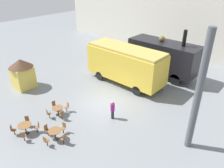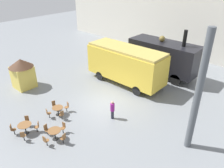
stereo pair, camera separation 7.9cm
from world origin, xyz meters
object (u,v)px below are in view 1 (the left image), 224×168
steam_locomotive (163,56)px  visitor_person (113,109)px  cafe_table_mid (25,126)px  cafe_chair_0 (64,127)px  cafe_table_far (58,109)px  ticket_kiosk (22,72)px  passenger_coach_vintage (126,63)px  cafe_table_near (55,132)px

steam_locomotive → visitor_person: steam_locomotive is taller
steam_locomotive → cafe_table_mid: 15.52m
cafe_table_mid → cafe_chair_0: (2.00, 1.87, -0.12)m
steam_locomotive → cafe_table_far: size_ratio=8.54×
cafe_table_mid → ticket_kiosk: (-6.60, 3.55, 1.05)m
steam_locomotive → passenger_coach_vintage: steam_locomotive is taller
cafe_chair_0 → visitor_person: bearing=149.3°
passenger_coach_vintage → visitor_person: passenger_coach_vintage is taller
steam_locomotive → cafe_table_mid: steam_locomotive is taller
passenger_coach_vintage → ticket_kiosk: passenger_coach_vintage is taller
cafe_table_near → cafe_chair_0: size_ratio=1.05×
passenger_coach_vintage → cafe_table_near: size_ratio=8.94×
cafe_table_mid → visitor_person: 6.53m
steam_locomotive → ticket_kiosk: steam_locomotive is taller
cafe_table_near → ticket_kiosk: 9.12m
steam_locomotive → visitor_person: bearing=-82.4°
steam_locomotive → cafe_table_mid: bearing=-98.2°
steam_locomotive → cafe_table_far: 12.68m
cafe_chair_0 → ticket_kiosk: (-8.59, 1.68, 1.16)m
cafe_table_mid → cafe_table_near: bearing=26.4°
passenger_coach_vintage → ticket_kiosk: size_ratio=2.72×
cafe_table_far → passenger_coach_vintage: bearing=86.6°
steam_locomotive → cafe_table_near: size_ratio=8.32×
cafe_table_near → visitor_person: 4.68m
visitor_person → ticket_kiosk: 10.30m
steam_locomotive → cafe_table_far: steam_locomotive is taller
visitor_person → cafe_table_near: bearing=-107.0°
cafe_table_mid → cafe_chair_0: cafe_chair_0 is taller
steam_locomotive → cafe_table_far: bearing=-100.7°
cafe_table_near → ticket_kiosk: size_ratio=0.30×
cafe_table_mid → cafe_chair_0: size_ratio=1.12×
ticket_kiosk → passenger_coach_vintage: bearing=47.2°
ticket_kiosk → cafe_table_mid: bearing=-28.3°
passenger_coach_vintage → cafe_chair_0: (1.64, -9.18, -1.69)m
cafe_table_far → cafe_chair_0: size_ratio=1.02×
steam_locomotive → passenger_coach_vintage: (-1.84, -4.22, -0.07)m
passenger_coach_vintage → ticket_kiosk: bearing=-132.8°
cafe_table_far → cafe_chair_0: 2.38m
cafe_chair_0 → steam_locomotive: bearing=170.7°
visitor_person → ticket_kiosk: ticket_kiosk is taller
steam_locomotive → cafe_chair_0: size_ratio=8.72×
passenger_coach_vintage → cafe_table_mid: bearing=-91.8°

